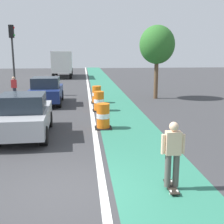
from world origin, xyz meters
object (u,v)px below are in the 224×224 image
traffic_barrel_back (97,95)px  street_tree_sidewalk (157,45)px  traffic_light_corner (13,48)px  parked_sedan_nearest (24,116)px  pedestrian_crossing (14,88)px  traffic_barrel_front (103,116)px  parked_sedan_second (46,91)px  skateboarder_on_lane (173,154)px  traffic_barrel_mid (99,101)px  delivery_truck_down_block (63,62)px

traffic_barrel_back → street_tree_sidewalk: 5.42m
traffic_light_corner → traffic_barrel_back: bearing=-31.7°
parked_sedan_nearest → pedestrian_crossing: parked_sedan_nearest is taller
traffic_barrel_front → pedestrian_crossing: size_ratio=0.68×
parked_sedan_second → traffic_barrel_front: parked_sedan_second is taller
skateboarder_on_lane → traffic_barrel_front: (-1.26, 5.81, -0.38)m
traffic_barrel_mid → parked_sedan_nearest: bearing=-124.1°
traffic_barrel_back → delivery_truck_down_block: size_ratio=0.14×
parked_sedan_second → pedestrian_crossing: bearing=145.9°
traffic_barrel_front → traffic_barrel_back: bearing=89.9°
traffic_barrel_front → traffic_light_corner: size_ratio=0.21×
pedestrian_crossing → street_tree_sidewalk: street_tree_sidewalk is taller
skateboarder_on_lane → street_tree_sidewalk: bearing=77.6°
traffic_barrel_front → pedestrian_crossing: (-5.44, 7.71, 0.33)m
parked_sedan_nearest → traffic_light_corner: size_ratio=0.82×
traffic_barrel_front → traffic_light_corner: (-5.88, 9.95, 2.97)m
traffic_barrel_front → street_tree_sidewalk: (4.22, 7.67, 3.14)m
traffic_barrel_back → delivery_truck_down_block: 19.43m
skateboarder_on_lane → traffic_barrel_mid: size_ratio=1.55×
traffic_barrel_front → delivery_truck_down_block: bearing=97.6°
skateboarder_on_lane → parked_sedan_nearest: parked_sedan_nearest is taller
traffic_barrel_back → pedestrian_crossing: pedestrian_crossing is taller
skateboarder_on_lane → parked_sedan_nearest: size_ratio=0.40×
parked_sedan_nearest → street_tree_sidewalk: size_ratio=0.83×
delivery_truck_down_block → street_tree_sidewalk: size_ratio=1.53×
delivery_truck_down_block → parked_sedan_second: bearing=-89.2°
parked_sedan_nearest → traffic_barrel_back: (3.14, 7.18, -0.30)m
traffic_barrel_back → traffic_barrel_mid: bearing=-89.7°
delivery_truck_down_block → traffic_barrel_back: bearing=-79.9°
traffic_light_corner → street_tree_sidewalk: bearing=-12.7°
parked_sedan_nearest → traffic_barrel_front: parked_sedan_nearest is taller
parked_sedan_nearest → delivery_truck_down_block: bearing=90.6°
parked_sedan_nearest → pedestrian_crossing: bearing=105.1°
traffic_light_corner → street_tree_sidewalk: traffic_light_corner is taller
skateboarder_on_lane → parked_sedan_second: bearing=110.2°
delivery_truck_down_block → skateboarder_on_lane: bearing=-81.5°
skateboarder_on_lane → parked_sedan_second: parked_sedan_second is taller
traffic_barrel_mid → traffic_light_corner: traffic_light_corner is taller
traffic_barrel_back → skateboarder_on_lane: bearing=-84.1°
traffic_light_corner → traffic_barrel_mid: bearing=-46.2°
skateboarder_on_lane → delivery_truck_down_block: bearing=98.5°
traffic_barrel_back → traffic_light_corner: (-5.89, 3.64, 2.97)m
traffic_barrel_front → traffic_barrel_back: same height
pedestrian_crossing → parked_sedan_nearest: bearing=-74.9°
skateboarder_on_lane → delivery_truck_down_block: 31.56m
traffic_barrel_mid → pedestrian_crossing: bearing=144.3°
delivery_truck_down_block → pedestrian_crossing: 17.82m
traffic_barrel_mid → skateboarder_on_lane: bearing=-82.6°
traffic_barrel_back → street_tree_sidewalk: street_tree_sidewalk is taller
traffic_barrel_mid → street_tree_sidewalk: bearing=42.8°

